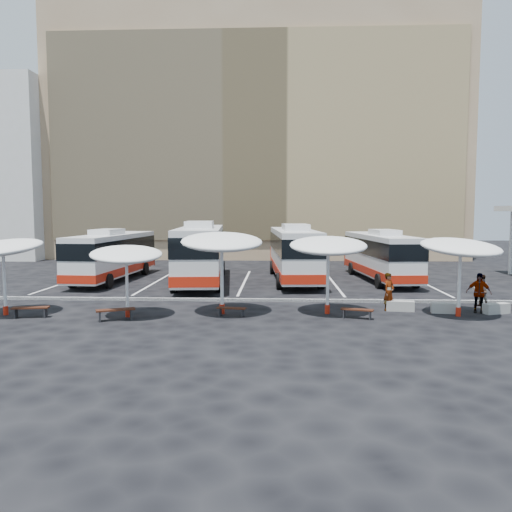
{
  "coord_description": "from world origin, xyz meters",
  "views": [
    {
      "loc": [
        2.26,
        -25.61,
        4.71
      ],
      "look_at": [
        1.0,
        3.0,
        2.2
      ],
      "focal_mm": 35.0,
      "sensor_mm": 36.0,
      "label": 1
    }
  ],
  "objects_px": {
    "wood_bench_1": "(116,312)",
    "conc_bench_1": "(445,308)",
    "sunshade_0": "(3,248)",
    "sunshade_3": "(328,246)",
    "sunshade_4": "(461,248)",
    "wood_bench_2": "(231,310)",
    "bus_1": "(201,251)",
    "bus_3": "(380,254)",
    "conc_bench_2": "(496,308)",
    "passenger_1": "(481,290)",
    "wood_bench_0": "(31,310)",
    "sunshade_1": "(126,255)",
    "conc_bench_0": "(400,306)",
    "sunshade_2": "(222,242)",
    "bus_2": "(294,251)",
    "passenger_0": "(389,292)",
    "passenger_2": "(479,293)",
    "wood_bench_3": "(357,311)",
    "bus_0": "(113,254)"
  },
  "relations": [
    {
      "from": "wood_bench_1",
      "to": "conc_bench_1",
      "type": "relative_size",
      "value": 1.33
    },
    {
      "from": "sunshade_0",
      "to": "sunshade_3",
      "type": "relative_size",
      "value": 1.24
    },
    {
      "from": "sunshade_4",
      "to": "wood_bench_2",
      "type": "xyz_separation_m",
      "value": [
        -10.3,
        -0.48,
        -2.82
      ]
    },
    {
      "from": "bus_1",
      "to": "bus_3",
      "type": "distance_m",
      "value": 12.35
    },
    {
      "from": "conc_bench_2",
      "to": "passenger_1",
      "type": "bearing_deg",
      "value": 88.0
    },
    {
      "from": "wood_bench_0",
      "to": "wood_bench_1",
      "type": "xyz_separation_m",
      "value": [
        3.99,
        -0.39,
        0.02
      ]
    },
    {
      "from": "wood_bench_0",
      "to": "sunshade_1",
      "type": "bearing_deg",
      "value": 4.47
    },
    {
      "from": "bus_1",
      "to": "conc_bench_0",
      "type": "xyz_separation_m",
      "value": [
        11.03,
        -9.37,
        -1.88
      ]
    },
    {
      "from": "sunshade_2",
      "to": "sunshade_3",
      "type": "bearing_deg",
      "value": 2.63
    },
    {
      "from": "bus_2",
      "to": "wood_bench_1",
      "type": "height_order",
      "value": "bus_2"
    },
    {
      "from": "bus_3",
      "to": "conc_bench_0",
      "type": "height_order",
      "value": "bus_3"
    },
    {
      "from": "bus_3",
      "to": "sunshade_2",
      "type": "relative_size",
      "value": 2.55
    },
    {
      "from": "conc_bench_1",
      "to": "passenger_0",
      "type": "xyz_separation_m",
      "value": [
        -2.52,
        0.51,
        0.67
      ]
    },
    {
      "from": "wood_bench_0",
      "to": "bus_1",
      "type": "bearing_deg",
      "value": 63.18
    },
    {
      "from": "conc_bench_2",
      "to": "passenger_2",
      "type": "xyz_separation_m",
      "value": [
        -0.76,
        0.18,
        0.7
      ]
    },
    {
      "from": "conc_bench_1",
      "to": "passenger_1",
      "type": "relative_size",
      "value": 0.8
    },
    {
      "from": "bus_2",
      "to": "passenger_0",
      "type": "height_order",
      "value": "bus_2"
    },
    {
      "from": "bus_3",
      "to": "sunshade_1",
      "type": "bearing_deg",
      "value": -142.64
    },
    {
      "from": "conc_bench_0",
      "to": "passenger_1",
      "type": "xyz_separation_m",
      "value": [
        4.4,
        1.53,
        0.56
      ]
    },
    {
      "from": "sunshade_4",
      "to": "wood_bench_1",
      "type": "relative_size",
      "value": 2.69
    },
    {
      "from": "sunshade_4",
      "to": "wood_bench_3",
      "type": "height_order",
      "value": "sunshade_4"
    },
    {
      "from": "sunshade_0",
      "to": "conc_bench_0",
      "type": "xyz_separation_m",
      "value": [
        18.38,
        1.72,
        -2.84
      ]
    },
    {
      "from": "conc_bench_0",
      "to": "passenger_2",
      "type": "bearing_deg",
      "value": -3.81
    },
    {
      "from": "bus_3",
      "to": "sunshade_1",
      "type": "relative_size",
      "value": 2.79
    },
    {
      "from": "sunshade_1",
      "to": "passenger_0",
      "type": "relative_size",
      "value": 2.24
    },
    {
      "from": "sunshade_1",
      "to": "bus_3",
      "type": "bearing_deg",
      "value": 42.92
    },
    {
      "from": "wood_bench_0",
      "to": "conc_bench_0",
      "type": "height_order",
      "value": "same"
    },
    {
      "from": "wood_bench_1",
      "to": "conc_bench_2",
      "type": "distance_m",
      "value": 17.42
    },
    {
      "from": "sunshade_3",
      "to": "conc_bench_1",
      "type": "relative_size",
      "value": 2.93
    },
    {
      "from": "bus_0",
      "to": "sunshade_4",
      "type": "height_order",
      "value": "sunshade_4"
    },
    {
      "from": "wood_bench_0",
      "to": "passenger_2",
      "type": "bearing_deg",
      "value": 5.69
    },
    {
      "from": "sunshade_0",
      "to": "sunshade_1",
      "type": "bearing_deg",
      "value": -2.21
    },
    {
      "from": "sunshade_3",
      "to": "wood_bench_1",
      "type": "height_order",
      "value": "sunshade_3"
    },
    {
      "from": "sunshade_4",
      "to": "conc_bench_0",
      "type": "relative_size",
      "value": 3.52
    },
    {
      "from": "wood_bench_1",
      "to": "passenger_1",
      "type": "bearing_deg",
      "value": 13.61
    },
    {
      "from": "wood_bench_0",
      "to": "bus_0",
      "type": "bearing_deg",
      "value": 91.7
    },
    {
      "from": "bus_0",
      "to": "wood_bench_3",
      "type": "xyz_separation_m",
      "value": [
        14.96,
        -11.98,
        -1.5
      ]
    },
    {
      "from": "sunshade_3",
      "to": "passenger_1",
      "type": "distance_m",
      "value": 8.61
    },
    {
      "from": "wood_bench_0",
      "to": "wood_bench_2",
      "type": "distance_m",
      "value": 8.99
    },
    {
      "from": "sunshade_2",
      "to": "conc_bench_2",
      "type": "bearing_deg",
      "value": 2.66
    },
    {
      "from": "sunshade_2",
      "to": "wood_bench_2",
      "type": "relative_size",
      "value": 3.26
    },
    {
      "from": "wood_bench_1",
      "to": "passenger_1",
      "type": "xyz_separation_m",
      "value": [
        17.34,
        4.2,
        0.41
      ]
    },
    {
      "from": "bus_3",
      "to": "sunshade_3",
      "type": "bearing_deg",
      "value": -117.67
    },
    {
      "from": "sunshade_2",
      "to": "passenger_1",
      "type": "bearing_deg",
      "value": 11.18
    },
    {
      "from": "sunshade_0",
      "to": "passenger_2",
      "type": "bearing_deg",
      "value": 3.87
    },
    {
      "from": "sunshade_1",
      "to": "sunshade_3",
      "type": "distance_m",
      "value": 9.16
    },
    {
      "from": "conc_bench_1",
      "to": "wood_bench_3",
      "type": "bearing_deg",
      "value": -161.96
    },
    {
      "from": "bus_3",
      "to": "sunshade_2",
      "type": "distance_m",
      "value": 15.43
    },
    {
      "from": "sunshade_1",
      "to": "passenger_2",
      "type": "bearing_deg",
      "value": 6.02
    },
    {
      "from": "bus_2",
      "to": "sunshade_1",
      "type": "xyz_separation_m",
      "value": [
        -7.87,
        -12.63,
        0.82
      ]
    }
  ]
}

